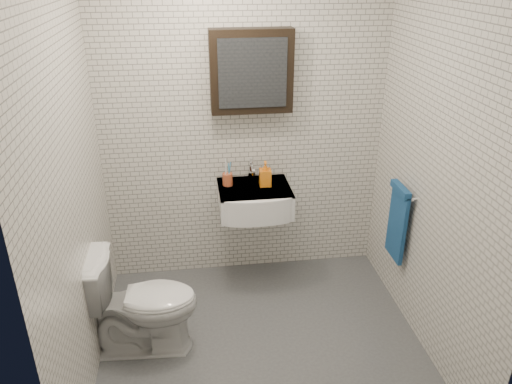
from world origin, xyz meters
The scene contains 9 objects.
ground centered at (0.00, 0.00, 0.01)m, with size 2.20×2.00×0.01m, color #4A4D51.
room_shell centered at (0.00, 0.00, 1.47)m, with size 2.22×2.02×2.51m.
washbasin centered at (0.05, 0.73, 0.76)m, with size 0.55×0.50×0.20m.
faucet centered at (0.05, 0.93, 0.92)m, with size 0.06×0.20×0.15m.
mirror_cabinet centered at (0.05, 0.93, 1.70)m, with size 0.60×0.15×0.60m.
towel_rail centered at (1.04, 0.35, 0.72)m, with size 0.09×0.30×0.58m.
toothbrush_cup centered at (-0.15, 0.84, 0.90)m, with size 0.10×0.10×0.21m.
soap_bottle centered at (0.14, 0.80, 0.95)m, with size 0.09×0.09×0.20m, color orange.
toilet centered at (-0.80, 0.09, 0.38)m, with size 0.42×0.74×0.75m, color white.
Camera 1 is at (-0.41, -2.67, 2.44)m, focal length 35.00 mm.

